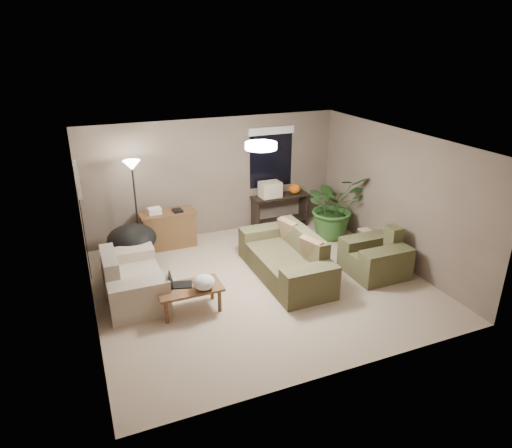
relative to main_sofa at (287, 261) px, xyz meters
name	(u,v)px	position (x,y,z in m)	size (l,w,h in m)	color
room_shell	(261,217)	(-0.56, -0.09, 0.96)	(5.50, 5.50, 5.50)	tan
main_sofa	(287,261)	(0.00, 0.00, 0.00)	(0.95, 2.20, 0.85)	#444129
throw_pillows	(300,240)	(0.26, 0.00, 0.36)	(0.36, 1.40, 0.47)	#8C7251
loveseat	(132,282)	(-2.69, 0.29, 0.00)	(0.90, 1.60, 0.85)	beige
armchair	(375,258)	(1.52, -0.53, 0.00)	(0.95, 1.00, 0.85)	#4E4E2F
coffee_table	(190,290)	(-1.91, -0.46, 0.06)	(1.00, 0.55, 0.42)	brown
laptop	(177,283)	(-2.07, -0.36, 0.19)	(0.41, 0.31, 0.24)	black
plastic_bag	(204,282)	(-1.71, -0.61, 0.24)	(0.33, 0.30, 0.23)	white
desk	(169,229)	(-1.68, 2.05, 0.08)	(1.10, 0.50, 0.75)	brown
desk_papers	(159,211)	(-1.84, 2.04, 0.51)	(0.68, 0.27, 0.12)	silver
console_table	(280,208)	(0.87, 2.14, 0.14)	(1.30, 0.40, 0.75)	black
pumpkin	(295,189)	(1.22, 2.14, 0.57)	(0.27, 0.27, 0.22)	orange
cardboard_box	(270,189)	(0.62, 2.14, 0.62)	(0.45, 0.34, 0.34)	beige
papasan_chair	(132,243)	(-2.49, 1.45, 0.17)	(1.08, 1.08, 0.80)	black
floor_lamp	(133,177)	(-2.30, 1.88, 1.30)	(0.32, 0.32, 1.91)	black
ceiling_fixture	(261,146)	(-0.56, -0.09, 2.15)	(0.50, 0.50, 0.10)	white
houseplant	(333,213)	(1.68, 1.21, 0.25)	(1.25, 1.39, 1.09)	#2D5923
cat_scratching_post	(364,243)	(1.83, 0.26, -0.08)	(0.32, 0.32, 0.50)	tan
window_left	(80,202)	(-3.28, 0.21, 1.49)	(0.05, 1.56, 1.33)	black
window_back	(271,147)	(0.74, 2.39, 1.49)	(1.06, 0.05, 1.33)	black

